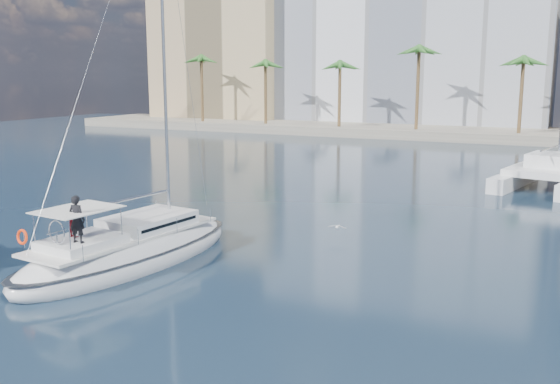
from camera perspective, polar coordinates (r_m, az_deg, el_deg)
The scene contains 9 objects.
ground at distance 28.34m, azimuth -2.05°, elevation -6.22°, with size 160.00×160.00×0.00m, color black.
quay at distance 86.27m, azimuth 17.14°, elevation 5.15°, with size 120.00×14.00×1.20m, color gray.
building_modern at distance 100.24m, azimuth 11.66°, elevation 13.79°, with size 42.00×16.00×28.00m, color silver.
building_tan_left at distance 107.88m, azimuth -4.95°, elevation 12.13°, with size 22.00×14.00×22.00m, color tan.
palm_left at distance 93.48m, azimuth -4.43°, elevation 11.92°, with size 3.60×3.60×12.30m.
palm_centre at distance 82.00m, azimuth 17.09°, elevation 11.67°, with size 3.60×3.60×12.30m.
main_sloop at distance 28.42m, azimuth -13.55°, elevation -5.31°, with size 5.35×12.76×18.38m.
catamaran at distance 50.22m, azimuth 23.53°, elevation 1.67°, with size 7.97×12.36×16.72m.
seagull at distance 31.94m, azimuth 5.28°, elevation -3.19°, with size 0.97×0.42×0.18m.
Camera 1 is at (12.61, -24.00, 8.25)m, focal length 40.00 mm.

